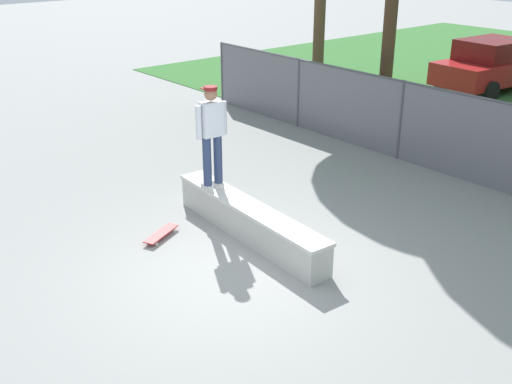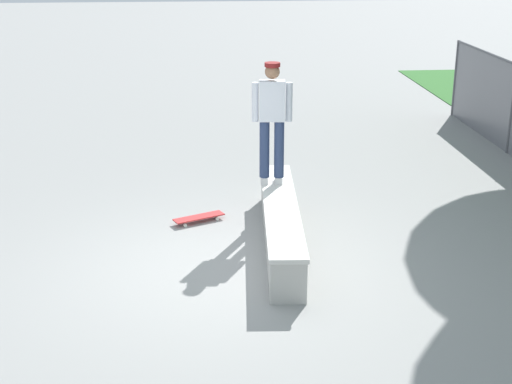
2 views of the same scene
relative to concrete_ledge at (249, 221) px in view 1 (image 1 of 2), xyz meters
The scene contains 6 objects.
ground_plane 1.29m from the concrete_ledge, 51.38° to the right, with size 80.00×80.00×0.00m, color gray.
concrete_ledge is the anchor object (origin of this frame).
skateboarder 1.64m from the concrete_ledge, behind, with size 0.32×0.60×1.84m.
skateboard 1.51m from the concrete_ledge, 129.48° to the right, with size 0.52×0.81×0.09m.
chainlink_fence 5.22m from the concrete_ledge, 81.32° to the left, with size 16.58×0.07×1.81m.
car_red 13.06m from the concrete_ledge, 103.54° to the left, with size 2.26×4.33×1.66m.
Camera 1 is at (6.47, -4.97, 4.81)m, focal length 43.34 mm.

